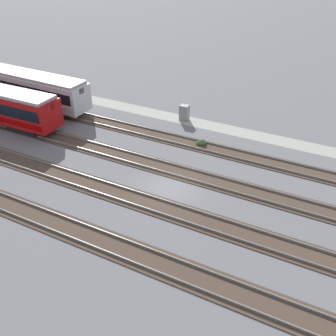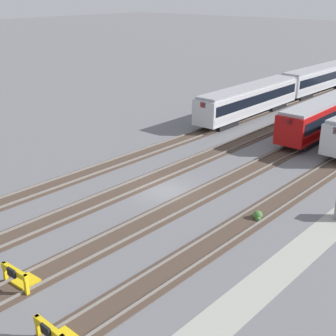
# 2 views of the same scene
# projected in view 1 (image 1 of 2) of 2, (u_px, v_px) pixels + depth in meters

# --- Properties ---
(ground_plane) EXTENTS (400.00, 400.00, 0.00)m
(ground_plane) POSITION_uv_depth(u_px,v_px,m) (170.00, 189.00, 29.92)
(ground_plane) COLOR slate
(service_walkway) EXTENTS (54.00, 2.00, 0.01)m
(service_walkway) POSITION_uv_depth(u_px,v_px,m) (224.00, 129.00, 38.59)
(service_walkway) COLOR #9E9E93
(service_walkway) RESTS_ON ground
(rail_track_nearest) EXTENTS (90.00, 2.23, 0.21)m
(rail_track_nearest) POSITION_uv_depth(u_px,v_px,m) (207.00, 147.00, 35.32)
(rail_track_nearest) COLOR #47382D
(rail_track_nearest) RESTS_ON ground
(rail_track_near_inner) EXTENTS (90.00, 2.24, 0.21)m
(rail_track_near_inner) POSITION_uv_depth(u_px,v_px,m) (184.00, 173.00, 31.71)
(rail_track_near_inner) COLOR #47382D
(rail_track_near_inner) RESTS_ON ground
(rail_track_middle) EXTENTS (90.00, 2.24, 0.21)m
(rail_track_middle) POSITION_uv_depth(u_px,v_px,m) (155.00, 205.00, 28.09)
(rail_track_middle) COLOR #47382D
(rail_track_middle) RESTS_ON ground
(rail_track_far_inner) EXTENTS (90.00, 2.23, 0.21)m
(rail_track_far_inner) POSITION_uv_depth(u_px,v_px,m) (117.00, 247.00, 24.48)
(rail_track_far_inner) COLOR #47382D
(rail_track_far_inner) RESTS_ON ground
(subway_car_front_row_left_inner) EXTENTS (18.05, 3.17, 3.70)m
(subway_car_front_row_left_inner) POSITION_uv_depth(u_px,v_px,m) (18.00, 85.00, 43.03)
(subway_car_front_row_left_inner) COLOR silver
(subway_car_front_row_left_inner) RESTS_ON ground
(electrical_cabinet) EXTENTS (0.90, 0.73, 1.60)m
(electrical_cabinet) POSITION_uv_depth(u_px,v_px,m) (184.00, 113.00, 39.88)
(electrical_cabinet) COLOR gray
(electrical_cabinet) RESTS_ON ground
(weed_clump) EXTENTS (0.92, 0.70, 0.64)m
(weed_clump) POSITION_uv_depth(u_px,v_px,m) (202.00, 142.00, 35.66)
(weed_clump) COLOR #427033
(weed_clump) RESTS_ON ground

